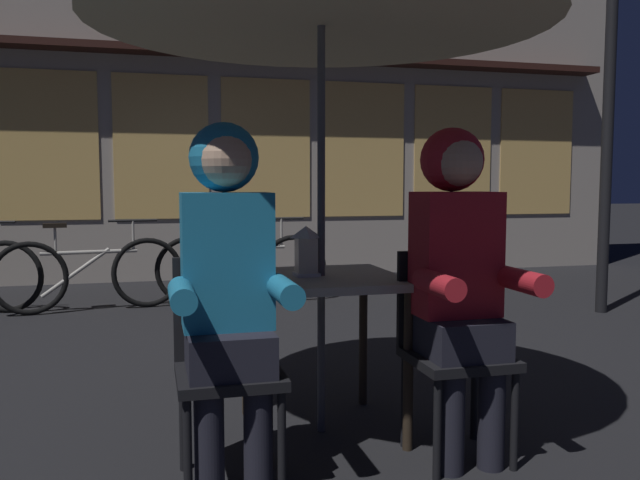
{
  "coord_description": "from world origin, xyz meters",
  "views": [
    {
      "loc": [
        -0.76,
        -2.88,
        1.16
      ],
      "look_at": [
        0.0,
        0.02,
        0.9
      ],
      "focal_mm": 36.43,
      "sensor_mm": 36.0,
      "label": 1
    }
  ],
  "objects_px": {
    "chair_left": "(227,356)",
    "bicycle_second": "(90,274)",
    "cafe_table": "(321,297)",
    "chair_right": "(451,341)",
    "lantern": "(306,250)",
    "street_lamp": "(612,6)",
    "person_right_hooded": "(458,260)",
    "person_left_hooded": "(228,267)",
    "bicycle_third": "(242,267)"
  },
  "relations": [
    {
      "from": "chair_left",
      "to": "bicycle_second",
      "type": "height_order",
      "value": "chair_left"
    },
    {
      "from": "cafe_table",
      "to": "chair_right",
      "type": "height_order",
      "value": "chair_right"
    },
    {
      "from": "cafe_table",
      "to": "lantern",
      "type": "bearing_deg",
      "value": 177.67
    },
    {
      "from": "chair_right",
      "to": "street_lamp",
      "type": "height_order",
      "value": "street_lamp"
    },
    {
      "from": "person_right_hooded",
      "to": "lantern",
      "type": "bearing_deg",
      "value": 142.15
    },
    {
      "from": "chair_left",
      "to": "person_right_hooded",
      "type": "distance_m",
      "value": 1.03
    },
    {
      "from": "chair_right",
      "to": "chair_left",
      "type": "bearing_deg",
      "value": 180.0
    },
    {
      "from": "person_left_hooded",
      "to": "person_right_hooded",
      "type": "xyz_separation_m",
      "value": [
        0.96,
        0.0,
        0.0
      ]
    },
    {
      "from": "person_left_hooded",
      "to": "person_right_hooded",
      "type": "bearing_deg",
      "value": 0.0
    },
    {
      "from": "lantern",
      "to": "person_right_hooded",
      "type": "xyz_separation_m",
      "value": [
        0.55,
        -0.43,
        -0.01
      ]
    },
    {
      "from": "lantern",
      "to": "chair_left",
      "type": "xyz_separation_m",
      "value": [
        -0.41,
        -0.37,
        -0.37
      ]
    },
    {
      "from": "chair_left",
      "to": "bicycle_second",
      "type": "bearing_deg",
      "value": 102.67
    },
    {
      "from": "person_right_hooded",
      "to": "bicycle_third",
      "type": "distance_m",
      "value": 3.91
    },
    {
      "from": "chair_left",
      "to": "bicycle_second",
      "type": "xyz_separation_m",
      "value": [
        -0.83,
        3.7,
        -0.14
      ]
    },
    {
      "from": "chair_right",
      "to": "bicycle_second",
      "type": "distance_m",
      "value": 4.11
    },
    {
      "from": "cafe_table",
      "to": "person_left_hooded",
      "type": "relative_size",
      "value": 0.53
    },
    {
      "from": "chair_right",
      "to": "bicycle_second",
      "type": "height_order",
      "value": "chair_right"
    },
    {
      "from": "person_left_hooded",
      "to": "bicycle_third",
      "type": "xyz_separation_m",
      "value": [
        0.58,
        3.86,
        -0.5
      ]
    },
    {
      "from": "bicycle_third",
      "to": "chair_right",
      "type": "bearing_deg",
      "value": -84.23
    },
    {
      "from": "chair_right",
      "to": "bicycle_second",
      "type": "relative_size",
      "value": 0.52
    },
    {
      "from": "chair_left",
      "to": "bicycle_third",
      "type": "bearing_deg",
      "value": 81.38
    },
    {
      "from": "lantern",
      "to": "person_right_hooded",
      "type": "distance_m",
      "value": 0.7
    },
    {
      "from": "cafe_table",
      "to": "person_left_hooded",
      "type": "distance_m",
      "value": 0.67
    },
    {
      "from": "person_left_hooded",
      "to": "person_right_hooded",
      "type": "height_order",
      "value": "same"
    },
    {
      "from": "street_lamp",
      "to": "bicycle_second",
      "type": "relative_size",
      "value": 2.32
    },
    {
      "from": "person_left_hooded",
      "to": "street_lamp",
      "type": "bearing_deg",
      "value": 34.66
    },
    {
      "from": "lantern",
      "to": "person_left_hooded",
      "type": "height_order",
      "value": "person_left_hooded"
    },
    {
      "from": "person_right_hooded",
      "to": "bicycle_second",
      "type": "distance_m",
      "value": 4.19
    },
    {
      "from": "street_lamp",
      "to": "bicycle_third",
      "type": "relative_size",
      "value": 2.31
    },
    {
      "from": "chair_left",
      "to": "person_left_hooded",
      "type": "distance_m",
      "value": 0.36
    },
    {
      "from": "lantern",
      "to": "chair_right",
      "type": "xyz_separation_m",
      "value": [
        0.55,
        -0.37,
        -0.37
      ]
    },
    {
      "from": "cafe_table",
      "to": "chair_left",
      "type": "height_order",
      "value": "chair_left"
    },
    {
      "from": "cafe_table",
      "to": "person_left_hooded",
      "type": "height_order",
      "value": "person_left_hooded"
    },
    {
      "from": "lantern",
      "to": "bicycle_third",
      "type": "relative_size",
      "value": 0.14
    },
    {
      "from": "person_right_hooded",
      "to": "street_lamp",
      "type": "height_order",
      "value": "street_lamp"
    },
    {
      "from": "chair_left",
      "to": "person_left_hooded",
      "type": "relative_size",
      "value": 0.62
    },
    {
      "from": "bicycle_second",
      "to": "bicycle_third",
      "type": "relative_size",
      "value": 1.0
    },
    {
      "from": "lantern",
      "to": "chair_right",
      "type": "bearing_deg",
      "value": -33.98
    },
    {
      "from": "chair_right",
      "to": "street_lamp",
      "type": "xyz_separation_m",
      "value": [
        2.71,
        2.48,
        2.23
      ]
    },
    {
      "from": "cafe_table",
      "to": "person_right_hooded",
      "type": "bearing_deg",
      "value": -41.57
    },
    {
      "from": "lantern",
      "to": "chair_left",
      "type": "height_order",
      "value": "lantern"
    },
    {
      "from": "lantern",
      "to": "bicycle_second",
      "type": "xyz_separation_m",
      "value": [
        -1.24,
        3.33,
        -0.51
      ]
    },
    {
      "from": "lantern",
      "to": "chair_left",
      "type": "distance_m",
      "value": 0.67
    },
    {
      "from": "cafe_table",
      "to": "bicycle_second",
      "type": "relative_size",
      "value": 0.44
    },
    {
      "from": "cafe_table",
      "to": "chair_left",
      "type": "xyz_separation_m",
      "value": [
        -0.48,
        -0.37,
        -0.15
      ]
    },
    {
      "from": "cafe_table",
      "to": "person_right_hooded",
      "type": "height_order",
      "value": "person_right_hooded"
    },
    {
      "from": "chair_right",
      "to": "lantern",
      "type": "bearing_deg",
      "value": 146.02
    },
    {
      "from": "cafe_table",
      "to": "chair_right",
      "type": "bearing_deg",
      "value": -37.55
    },
    {
      "from": "cafe_table",
      "to": "street_lamp",
      "type": "xyz_separation_m",
      "value": [
        3.19,
        2.11,
        2.08
      ]
    },
    {
      "from": "cafe_table",
      "to": "chair_right",
      "type": "distance_m",
      "value": 0.62
    }
  ]
}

